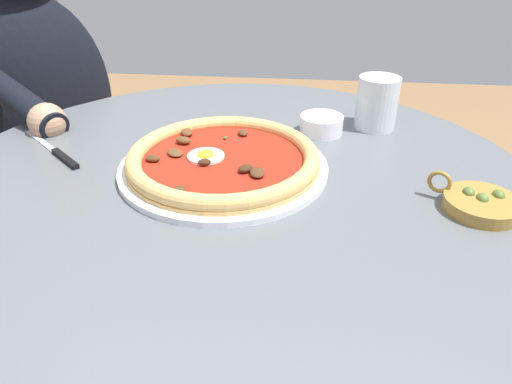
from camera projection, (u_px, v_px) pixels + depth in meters
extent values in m
cylinder|color=#565B60|center=(234.00, 186.00, 0.71)|extent=(0.95, 0.95, 0.04)
cylinder|color=#4E5257|center=(239.00, 343.00, 0.89)|extent=(0.09, 0.09, 0.68)
cylinder|color=white|center=(224.00, 167.00, 0.72)|extent=(0.33, 0.33, 0.01)
cylinder|color=tan|center=(224.00, 162.00, 0.71)|extent=(0.30, 0.30, 0.01)
torus|color=tan|center=(223.00, 157.00, 0.71)|extent=(0.30, 0.30, 0.03)
cylinder|color=#A82314|center=(223.00, 159.00, 0.71)|extent=(0.29, 0.29, 0.00)
cylinder|color=white|center=(206.00, 156.00, 0.71)|extent=(0.06, 0.06, 0.00)
ellipsoid|color=yellow|center=(206.00, 155.00, 0.71)|extent=(0.03, 0.03, 0.02)
ellipsoid|color=brown|center=(187.00, 132.00, 0.78)|extent=(0.03, 0.03, 0.01)
ellipsoid|color=brown|center=(175.00, 153.00, 0.72)|extent=(0.04, 0.04, 0.01)
ellipsoid|color=brown|center=(183.00, 140.00, 0.75)|extent=(0.03, 0.03, 0.01)
ellipsoid|color=#4C2D19|center=(257.00, 172.00, 0.66)|extent=(0.04, 0.03, 0.01)
ellipsoid|color=#4C2D19|center=(152.00, 158.00, 0.70)|extent=(0.02, 0.03, 0.01)
ellipsoid|color=#3D2314|center=(204.00, 162.00, 0.69)|extent=(0.02, 0.02, 0.01)
ellipsoid|color=#3D2314|center=(246.00, 168.00, 0.67)|extent=(0.03, 0.03, 0.01)
ellipsoid|color=#4C2D19|center=(179.00, 190.00, 0.62)|extent=(0.03, 0.02, 0.01)
ellipsoid|color=#4C2D19|center=(245.00, 133.00, 0.78)|extent=(0.03, 0.02, 0.01)
ellipsoid|color=#2D6B28|center=(225.00, 138.00, 0.77)|extent=(0.01, 0.01, 0.00)
ellipsoid|color=#2D6B28|center=(244.00, 166.00, 0.68)|extent=(0.01, 0.01, 0.00)
ellipsoid|color=#2D6B28|center=(253.00, 171.00, 0.67)|extent=(0.01, 0.01, 0.00)
cylinder|color=silver|center=(377.00, 103.00, 0.84)|extent=(0.08, 0.08, 0.10)
cylinder|color=silver|center=(375.00, 118.00, 0.86)|extent=(0.07, 0.07, 0.04)
cube|color=silver|center=(41.00, 141.00, 0.81)|extent=(0.09, 0.10, 0.00)
cube|color=black|center=(65.00, 159.00, 0.74)|extent=(0.06, 0.07, 0.01)
cylinder|color=white|center=(321.00, 124.00, 0.84)|extent=(0.08, 0.08, 0.03)
cylinder|color=olive|center=(322.00, 120.00, 0.83)|extent=(0.06, 0.06, 0.01)
cylinder|color=olive|center=(481.00, 204.00, 0.61)|extent=(0.10, 0.10, 0.02)
torus|color=olive|center=(440.00, 182.00, 0.63)|extent=(0.02, 0.03, 0.03)
ellipsoid|color=#516B2D|center=(482.00, 199.00, 0.61)|extent=(0.02, 0.02, 0.02)
ellipsoid|color=#516B2D|center=(469.00, 193.00, 0.62)|extent=(0.02, 0.02, 0.02)
ellipsoid|color=#516B2D|center=(498.00, 195.00, 0.61)|extent=(0.02, 0.02, 0.02)
cube|color=#282833|center=(82.00, 248.00, 1.37)|extent=(0.44, 0.43, 0.45)
ellipsoid|color=black|center=(45.00, 98.00, 1.13)|extent=(0.41, 0.38, 0.49)
cylinder|color=black|center=(18.00, 100.00, 0.88)|extent=(0.19, 0.25, 0.11)
sphere|color=tan|center=(47.00, 122.00, 0.84)|extent=(0.07, 0.07, 0.07)
cube|color=#504A45|center=(56.00, 171.00, 1.27)|extent=(0.58, 0.58, 0.02)
cube|color=#504A45|center=(7.00, 77.00, 1.28)|extent=(0.31, 0.25, 0.44)
cylinder|color=#4C4742|center=(40.00, 301.00, 1.17)|extent=(0.02, 0.02, 0.46)
cylinder|color=#4C4742|center=(160.00, 239.00, 1.40)|extent=(0.02, 0.02, 0.46)
cylinder|color=#4C4742|center=(98.00, 195.00, 1.62)|extent=(0.02, 0.02, 0.46)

